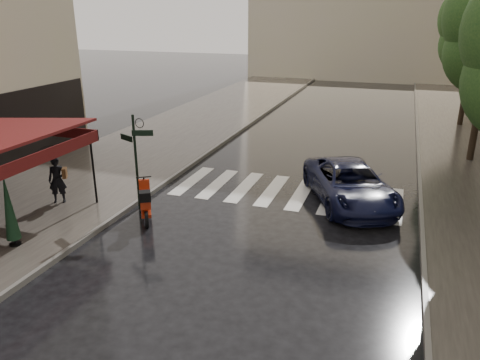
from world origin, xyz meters
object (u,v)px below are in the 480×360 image
Objects in this scene: scooter at (146,203)px; parked_car at (350,184)px; pedestrian_with_umbrella at (54,156)px; parasol_back at (9,207)px.

parked_car is (5.74, 3.40, 0.13)m from scooter.
parked_car is (8.97, 3.36, -1.04)m from pedestrian_with_umbrella.
scooter is (3.24, -0.04, -1.17)m from pedestrian_with_umbrella.
pedestrian_with_umbrella is 3.06m from parasol_back.
scooter is at bearing -173.98° from parked_car.
parked_car is at bearing -8.68° from pedestrian_with_umbrella.
scooter is at bearing -29.94° from pedestrian_with_umbrella.
pedestrian_with_umbrella is at bearing 148.02° from scooter.
scooter is 6.67m from parked_car.
scooter is 0.78× the size of parasol_back.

